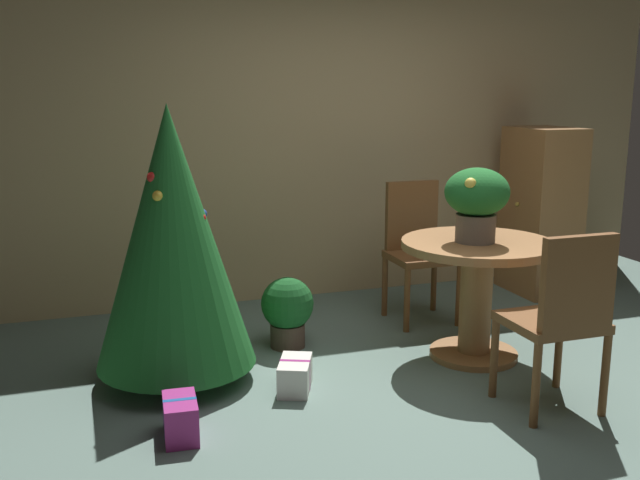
% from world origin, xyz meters
% --- Properties ---
extents(ground_plane, '(6.60, 6.60, 0.00)m').
position_xyz_m(ground_plane, '(0.00, 0.00, 0.00)').
color(ground_plane, slate).
extents(back_wall_panel, '(6.00, 0.10, 2.60)m').
position_xyz_m(back_wall_panel, '(0.00, 2.20, 1.30)').
color(back_wall_panel, tan).
rests_on(back_wall_panel, ground_plane).
extents(round_dining_table, '(0.97, 0.97, 0.77)m').
position_xyz_m(round_dining_table, '(0.41, 0.47, 0.52)').
color(round_dining_table, '#9E6B3D').
rests_on(round_dining_table, ground_plane).
extents(flower_vase, '(0.40, 0.40, 0.46)m').
position_xyz_m(flower_vase, '(0.38, 0.46, 1.04)').
color(flower_vase, '#665B51').
rests_on(flower_vase, round_dining_table).
extents(wooden_chair_far, '(0.46, 0.44, 1.03)m').
position_xyz_m(wooden_chair_far, '(0.41, 1.33, 0.57)').
color(wooden_chair_far, brown).
rests_on(wooden_chair_far, ground_plane).
extents(wooden_chair_near, '(0.47, 0.44, 1.00)m').
position_xyz_m(wooden_chair_near, '(0.41, -0.38, 0.56)').
color(wooden_chair_near, brown).
rests_on(wooden_chair_near, ground_plane).
extents(holiday_tree, '(0.93, 0.93, 1.63)m').
position_xyz_m(holiday_tree, '(-1.46, 0.70, 0.87)').
color(holiday_tree, brown).
rests_on(holiday_tree, ground_plane).
extents(gift_box_purple, '(0.18, 0.30, 0.20)m').
position_xyz_m(gift_box_purple, '(-1.54, -0.03, 0.10)').
color(gift_box_purple, '#9E287A').
rests_on(gift_box_purple, ground_plane).
extents(gift_box_cream, '(0.28, 0.35, 0.18)m').
position_xyz_m(gift_box_cream, '(-0.84, 0.34, 0.09)').
color(gift_box_cream, silver).
rests_on(gift_box_cream, ground_plane).
extents(wooden_cabinet, '(0.47, 0.61, 1.39)m').
position_xyz_m(wooden_cabinet, '(1.71, 1.65, 0.69)').
color(wooden_cabinet, '#9E6B3D').
rests_on(wooden_cabinet, ground_plane).
extents(potted_plant, '(0.35, 0.35, 0.48)m').
position_xyz_m(potted_plant, '(-0.68, 1.03, 0.27)').
color(potted_plant, '#4C382D').
rests_on(potted_plant, ground_plane).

